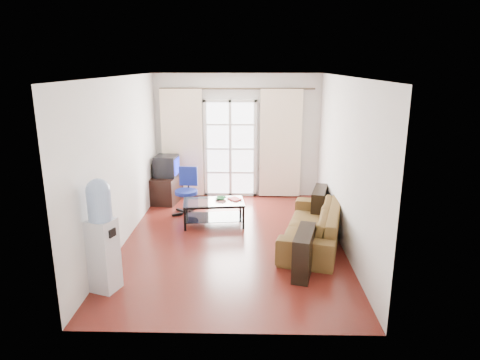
% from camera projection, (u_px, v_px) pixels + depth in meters
% --- Properties ---
extents(floor, '(5.20, 5.20, 0.00)m').
position_uv_depth(floor, '(233.00, 240.00, 7.25)').
color(floor, maroon).
rests_on(floor, ground).
extents(ceiling, '(5.20, 5.20, 0.00)m').
position_uv_depth(ceiling, '(232.00, 77.00, 6.54)').
color(ceiling, white).
rests_on(ceiling, wall_back).
extents(wall_back, '(3.60, 0.02, 2.70)m').
position_uv_depth(wall_back, '(237.00, 136.00, 9.40)').
color(wall_back, white).
rests_on(wall_back, floor).
extents(wall_front, '(3.60, 0.02, 2.70)m').
position_uv_depth(wall_front, '(221.00, 219.00, 4.38)').
color(wall_front, white).
rests_on(wall_front, floor).
extents(wall_left, '(0.02, 5.20, 2.70)m').
position_uv_depth(wall_left, '(121.00, 162.00, 6.93)').
color(wall_left, white).
rests_on(wall_left, floor).
extents(wall_right, '(0.02, 5.20, 2.70)m').
position_uv_depth(wall_right, '(344.00, 163.00, 6.85)').
color(wall_right, white).
rests_on(wall_right, floor).
extents(french_door, '(1.16, 0.06, 2.15)m').
position_uv_depth(french_door, '(230.00, 149.00, 9.42)').
color(french_door, white).
rests_on(french_door, wall_back).
extents(curtain_rod, '(3.30, 0.04, 0.04)m').
position_uv_depth(curtain_rod, '(237.00, 89.00, 9.03)').
color(curtain_rod, '#4C3F2D').
rests_on(curtain_rod, wall_back).
extents(curtain_left, '(0.90, 0.07, 2.35)m').
position_uv_depth(curtain_left, '(182.00, 144.00, 9.35)').
color(curtain_left, '#FFEBCD').
rests_on(curtain_left, curtain_rod).
extents(curtain_right, '(0.90, 0.07, 2.35)m').
position_uv_depth(curtain_right, '(281.00, 144.00, 9.30)').
color(curtain_right, '#FFEBCD').
rests_on(curtain_right, curtain_rod).
extents(radiator, '(0.64, 0.12, 0.64)m').
position_uv_depth(radiator, '(273.00, 182.00, 9.55)').
color(radiator, '#9F9FA2').
rests_on(radiator, floor).
extents(sofa, '(2.57, 1.88, 0.63)m').
position_uv_depth(sofa, '(313.00, 225.00, 7.07)').
color(sofa, brown).
rests_on(sofa, floor).
extents(coffee_table, '(1.17, 0.76, 0.45)m').
position_uv_depth(coffee_table, '(214.00, 209.00, 7.89)').
color(coffee_table, silver).
rests_on(coffee_table, floor).
extents(bowl, '(0.32, 0.32, 0.05)m').
position_uv_depth(bowl, '(221.00, 198.00, 7.94)').
color(bowl, '#2E7F4D').
rests_on(bowl, coffee_table).
extents(book, '(0.42, 0.42, 0.02)m').
position_uv_depth(book, '(231.00, 200.00, 7.89)').
color(book, maroon).
rests_on(book, coffee_table).
extents(remote, '(0.16, 0.07, 0.02)m').
position_uv_depth(remote, '(219.00, 200.00, 7.90)').
color(remote, black).
rests_on(remote, coffee_table).
extents(tv_stand, '(0.63, 0.84, 0.56)m').
position_uv_depth(tv_stand, '(166.00, 189.00, 9.20)').
color(tv_stand, black).
rests_on(tv_stand, floor).
extents(crt_tv, '(0.52, 0.52, 0.44)m').
position_uv_depth(crt_tv, '(166.00, 166.00, 9.10)').
color(crt_tv, black).
rests_on(crt_tv, tv_stand).
extents(task_chair, '(0.69, 0.69, 0.92)m').
position_uv_depth(task_chair, '(187.00, 201.00, 8.45)').
color(task_chair, black).
rests_on(task_chair, floor).
extents(water_cooler, '(0.39, 0.39, 1.52)m').
position_uv_depth(water_cooler, '(102.00, 233.00, 5.46)').
color(water_cooler, silver).
rests_on(water_cooler, floor).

